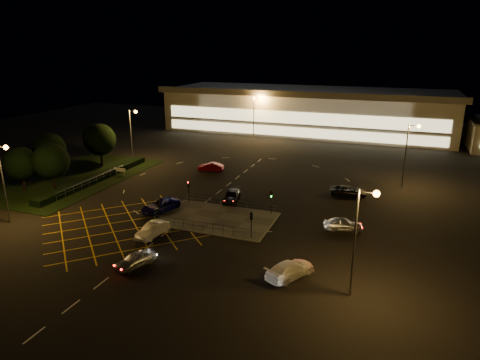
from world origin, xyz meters
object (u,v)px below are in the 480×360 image
(car_east_grey, at_px, (349,191))
(car_approach_white, at_px, (290,269))
(signal_se, at_px, (251,220))
(car_near_silver, at_px, (136,259))
(car_right_silver, at_px, (343,224))
(car_far_dkgrey, at_px, (232,196))
(car_left_blue, at_px, (161,206))
(signal_ne, at_px, (271,197))
(car_circ_red, at_px, (211,167))
(signal_nw, at_px, (189,187))
(car_queue_white, at_px, (153,230))
(signal_sw, at_px, (159,207))

(car_east_grey, bearing_deg, car_approach_white, 165.94)
(signal_se, relative_size, car_near_silver, 0.72)
(car_near_silver, xyz_separation_m, car_approach_white, (15.02, 3.38, 0.04))
(car_near_silver, relative_size, car_right_silver, 0.96)
(car_near_silver, bearing_deg, car_far_dkgrey, 105.34)
(car_left_blue, relative_size, car_right_silver, 1.22)
(signal_ne, bearing_deg, car_circ_red, 134.84)
(signal_ne, xyz_separation_m, car_far_dkgrey, (-6.73, 3.01, -1.63))
(car_left_blue, height_order, car_approach_white, car_approach_white)
(signal_nw, height_order, car_approach_white, signal_nw)
(signal_nw, xyz_separation_m, signal_ne, (12.00, 0.00, 0.00))
(signal_nw, bearing_deg, car_approach_white, -38.81)
(car_right_silver, bearing_deg, car_queue_white, 101.39)
(car_far_dkgrey, xyz_separation_m, car_east_grey, (15.38, 7.92, 0.00))
(car_far_dkgrey, distance_m, car_right_silver, 17.00)
(signal_nw, xyz_separation_m, car_queue_white, (1.00, -11.23, -1.59))
(car_near_silver, bearing_deg, car_east_grey, 79.88)
(signal_nw, xyz_separation_m, car_far_dkgrey, (5.27, 3.01, -1.63))
(car_far_dkgrey, bearing_deg, car_near_silver, -106.24)
(signal_sw, height_order, signal_nw, same)
(signal_sw, distance_m, car_right_silver, 22.46)
(car_far_dkgrey, bearing_deg, car_approach_white, -64.38)
(signal_nw, height_order, car_near_silver, signal_nw)
(car_queue_white, relative_size, car_far_dkgrey, 0.93)
(signal_ne, distance_m, car_left_blue, 14.83)
(car_right_silver, distance_m, car_approach_white, 13.22)
(car_right_silver, bearing_deg, car_east_grey, -9.07)
(signal_sw, xyz_separation_m, car_far_dkgrey, (5.27, 10.99, -1.63))
(car_right_silver, height_order, car_east_grey, car_right_silver)
(signal_se, relative_size, car_far_dkgrey, 0.62)
(signal_sw, height_order, car_near_silver, signal_sw)
(car_near_silver, xyz_separation_m, car_left_blue, (-5.38, 14.01, 0.03))
(signal_se, height_order, car_left_blue, signal_se)
(signal_nw, bearing_deg, car_queue_white, -84.92)
(signal_ne, relative_size, car_queue_white, 0.67)
(car_circ_red, relative_size, car_east_grey, 0.86)
(signal_se, relative_size, car_left_blue, 0.56)
(car_approach_white, bearing_deg, car_right_silver, -75.29)
(signal_sw, height_order, car_approach_white, signal_sw)
(car_near_silver, height_order, car_queue_white, car_queue_white)
(signal_se, distance_m, car_right_silver, 11.45)
(signal_ne, distance_m, car_east_grey, 14.03)
(car_queue_white, xyz_separation_m, car_east_grey, (19.65, 22.16, -0.04))
(signal_nw, height_order, car_left_blue, signal_nw)
(car_east_grey, bearing_deg, car_left_blue, 114.58)
(car_queue_white, relative_size, car_circ_red, 1.03)
(car_far_dkgrey, bearing_deg, car_circ_red, 114.46)
(signal_sw, relative_size, car_near_silver, 0.72)
(signal_nw, relative_size, car_east_grey, 0.59)
(signal_ne, relative_size, car_near_silver, 0.72)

